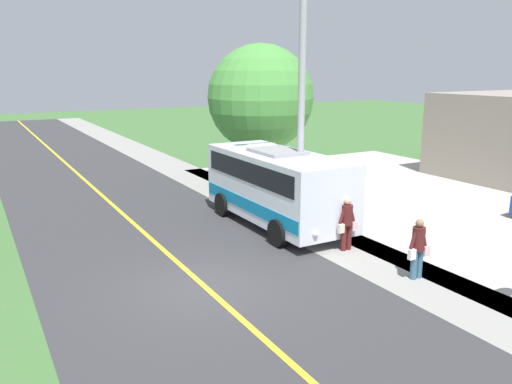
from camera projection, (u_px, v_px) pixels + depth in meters
name	position (u px, v px, depth m)	size (l,w,h in m)	color
ground_plane	(204.00, 286.00, 13.38)	(120.00, 120.00, 0.00)	#3D6633
road_surface	(204.00, 286.00, 13.38)	(8.00, 100.00, 0.01)	#333335
sidewalk	(358.00, 252.00, 15.86)	(2.40, 100.00, 0.01)	gray
road_centre_line	(204.00, 286.00, 13.38)	(0.16, 100.00, 0.00)	gold
shuttle_bus_front	(277.00, 184.00, 18.31)	(2.69, 6.64, 2.75)	silver
pedestrian_with_bags	(418.00, 247.00, 13.69)	(0.72, 0.34, 1.67)	#335972
pedestrian_waiting	(347.00, 222.00, 15.85)	(0.72, 0.34, 1.68)	#4C1919
street_light_pole	(299.00, 90.00, 17.10)	(1.97, 0.24, 8.86)	#9E9EA3
tree_curbside	(261.00, 98.00, 24.32)	(5.06, 5.06, 6.71)	brown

